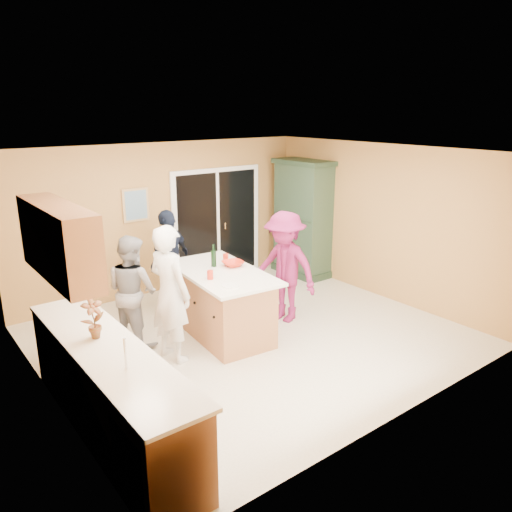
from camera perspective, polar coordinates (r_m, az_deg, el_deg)
floor at (r=7.28m, az=-0.46°, el=-9.10°), size 5.50×5.50×0.00m
ceiling at (r=6.58m, az=-0.52°, el=11.76°), size 5.50×5.00×0.10m
wall_back at (r=8.88m, az=-10.28°, el=4.29°), size 5.50×0.10×2.60m
wall_front at (r=5.15m, az=16.59°, el=-5.30°), size 5.50×0.10×2.60m
wall_left at (r=5.68m, az=-23.28°, el=-3.90°), size 0.10×5.00×2.60m
wall_right at (r=8.70m, az=14.17°, el=3.79°), size 0.10×5.00×2.60m
left_cabinet_run at (r=5.20m, az=-15.76°, el=-15.33°), size 0.65×3.05×1.24m
upper_cabinets at (r=5.37m, az=-21.63°, el=1.60°), size 0.35×1.60×0.75m
sliding_door at (r=9.42m, az=-4.43°, el=3.66°), size 1.90×0.07×2.10m
framed_picture at (r=8.57m, az=-13.58°, el=5.70°), size 0.46×0.04×0.56m
kitchen_island at (r=7.17m, az=-3.90°, el=-5.60°), size 1.16×1.91×0.96m
green_hutch at (r=9.66m, az=5.40°, el=4.16°), size 0.64×1.21×2.22m
woman_white at (r=6.42m, az=-9.81°, el=-4.26°), size 0.56×0.73×1.79m
woman_grey at (r=6.99m, az=-13.95°, el=-3.85°), size 0.78×0.89×1.54m
woman_navy at (r=8.09m, az=-9.82°, el=-0.43°), size 1.03×0.81×1.63m
woman_magenta at (r=7.52m, az=3.29°, el=-1.27°), size 0.88×1.22×1.70m
serving_bowl at (r=7.18m, az=-2.67°, el=-0.88°), size 0.32×0.32×0.07m
tulip_vase at (r=5.23m, az=-18.09°, el=-6.77°), size 0.25×0.18×0.43m
tumbler_near at (r=7.39m, az=-3.49°, el=-0.19°), size 0.10×0.10×0.12m
tumbler_far at (r=6.66m, az=-5.27°, el=-2.15°), size 0.11×0.11×0.12m
wine_bottle at (r=7.16m, az=-4.87°, el=-0.23°), size 0.08×0.08×0.33m
white_plate at (r=6.40m, az=-2.94°, el=-3.38°), size 0.24×0.24×0.02m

